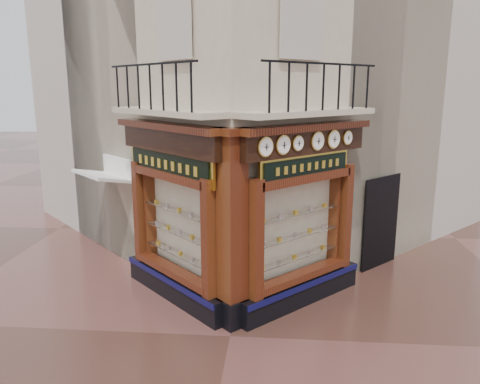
# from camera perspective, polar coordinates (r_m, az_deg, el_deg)

# --- Properties ---
(ground) EXTENTS (80.00, 80.00, 0.00)m
(ground) POSITION_cam_1_polar(r_m,az_deg,el_deg) (9.46, -1.22, -17.17)
(ground) COLOR #472921
(ground) RESTS_ON ground
(main_building) EXTENTS (11.31, 11.31, 12.00)m
(main_building) POSITION_cam_1_polar(r_m,az_deg,el_deg) (14.40, 1.31, 17.84)
(main_building) COLOR beige
(main_building) RESTS_ON ground
(neighbour_left) EXTENTS (11.31, 11.31, 11.00)m
(neighbour_left) POSITION_cam_1_polar(r_m,az_deg,el_deg) (17.14, -6.77, 15.27)
(neighbour_left) COLOR beige
(neighbour_left) RESTS_ON ground
(neighbour_right) EXTENTS (11.31, 11.31, 11.00)m
(neighbour_right) POSITION_cam_1_polar(r_m,az_deg,el_deg) (16.88, 10.55, 15.19)
(neighbour_right) COLOR beige
(neighbour_right) RESTS_ON ground
(shopfront_left) EXTENTS (2.86, 2.86, 3.98)m
(shopfront_left) POSITION_cam_1_polar(r_m,az_deg,el_deg) (10.36, -8.14, -2.74)
(shopfront_left) COLOR black
(shopfront_left) RESTS_ON ground
(shopfront_right) EXTENTS (2.86, 2.86, 3.98)m
(shopfront_right) POSITION_cam_1_polar(r_m,az_deg,el_deg) (10.12, 7.61, -3.09)
(shopfront_right) COLOR black
(shopfront_right) RESTS_ON ground
(corner_pilaster) EXTENTS (0.85, 0.85, 3.98)m
(corner_pilaster) POSITION_cam_1_polar(r_m,az_deg,el_deg) (9.13, -0.96, -4.93)
(corner_pilaster) COLOR black
(corner_pilaster) RESTS_ON ground
(balcony) EXTENTS (5.94, 2.97, 1.03)m
(balcony) POSITION_cam_1_polar(r_m,az_deg,el_deg) (9.70, -0.42, 9.77)
(balcony) COLOR beige
(balcony) RESTS_ON ground
(clock_a) EXTENTS (0.30, 0.30, 0.38)m
(clock_a) POSITION_cam_1_polar(r_m,az_deg,el_deg) (8.75, 3.11, 5.51)
(clock_a) COLOR gold
(clock_a) RESTS_ON ground
(clock_b) EXTENTS (0.31, 0.31, 0.39)m
(clock_b) POSITION_cam_1_polar(r_m,az_deg,el_deg) (9.08, 5.28, 5.73)
(clock_b) COLOR gold
(clock_b) RESTS_ON ground
(clock_c) EXTENTS (0.25, 0.25, 0.31)m
(clock_c) POSITION_cam_1_polar(r_m,az_deg,el_deg) (9.38, 7.07, 5.92)
(clock_c) COLOR gold
(clock_c) RESTS_ON ground
(clock_d) EXTENTS (0.31, 0.31, 0.39)m
(clock_d) POSITION_cam_1_polar(r_m,az_deg,el_deg) (9.82, 9.43, 6.14)
(clock_d) COLOR gold
(clock_d) RESTS_ON ground
(clock_e) EXTENTS (0.32, 0.32, 0.40)m
(clock_e) POSITION_cam_1_polar(r_m,az_deg,el_deg) (10.22, 11.33, 6.32)
(clock_e) COLOR gold
(clock_e) RESTS_ON ground
(clock_f) EXTENTS (0.26, 0.26, 0.31)m
(clock_f) POSITION_cam_1_polar(r_m,az_deg,el_deg) (10.59, 12.96, 6.47)
(clock_f) COLOR gold
(clock_f) RESTS_ON ground
(awning) EXTENTS (1.93, 1.93, 0.28)m
(awning) POSITION_cam_1_polar(r_m,az_deg,el_deg) (13.35, -15.70, -8.46)
(awning) COLOR white
(awning) RESTS_ON ground
(signboard_left) EXTENTS (2.30, 2.30, 0.62)m
(signboard_left) POSITION_cam_1_polar(r_m,az_deg,el_deg) (10.08, -8.72, 3.35)
(signboard_left) COLOR gold
(signboard_left) RESTS_ON ground
(signboard_right) EXTENTS (1.92, 1.92, 0.51)m
(signboard_right) POSITION_cam_1_polar(r_m,az_deg,el_deg) (9.82, 8.13, 3.13)
(signboard_right) COLOR gold
(signboard_right) RESTS_ON ground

